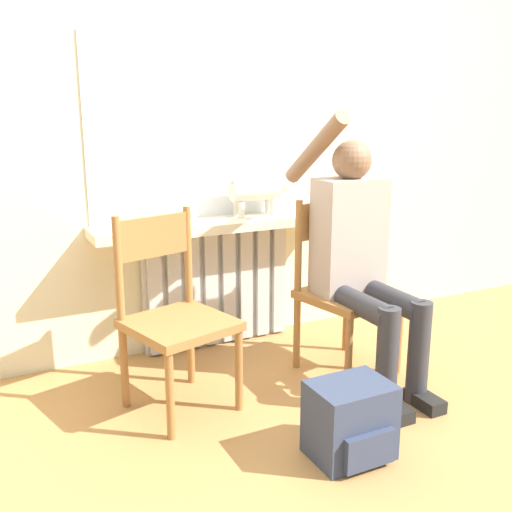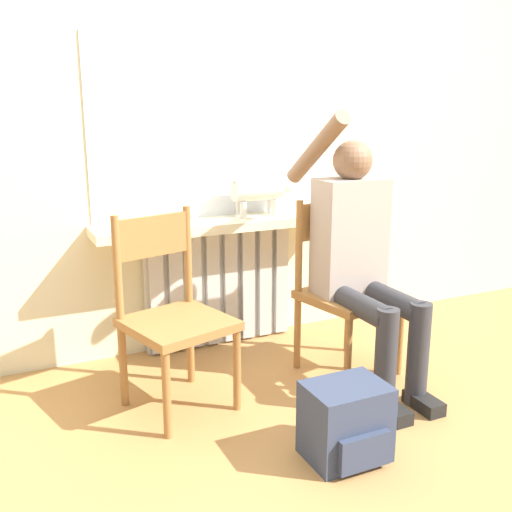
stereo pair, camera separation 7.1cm
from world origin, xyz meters
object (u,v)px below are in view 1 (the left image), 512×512
chair_left (174,313)px  person (360,253)px  backpack (351,421)px  chair_right (343,286)px  cat (260,189)px

chair_left → person: 0.94m
backpack → chair_right: bearing=58.2°
chair_left → chair_right: (0.90, 0.00, 0.00)m
chair_left → chair_right: bearing=-15.2°
chair_left → chair_right: 0.90m
chair_left → backpack: size_ratio=2.86×
chair_left → backpack: 0.89m
chair_left → person: size_ratio=0.67×
chair_right → backpack: (-0.43, -0.70, -0.29)m
chair_right → backpack: 0.87m
person → backpack: bearing=-127.5°
chair_left → backpack: (0.47, -0.70, -0.29)m
chair_left → person: bearing=-22.8°
person → backpack: (-0.44, -0.58, -0.49)m
chair_right → cat: size_ratio=1.74×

